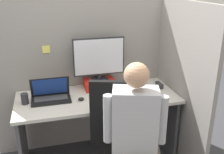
{
  "coord_description": "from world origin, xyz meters",
  "views": [
    {
      "loc": [
        -0.47,
        -1.98,
        1.81
      ],
      "look_at": [
        0.1,
        0.16,
        0.97
      ],
      "focal_mm": 42.0,
      "sensor_mm": 36.0,
      "label": 1
    }
  ],
  "objects_px": {
    "paper_box": "(100,84)",
    "monitor": "(99,58)",
    "carrot_toy": "(108,100)",
    "pen_cup": "(25,99)",
    "person": "(139,132)",
    "office_chair": "(126,145)",
    "stapler": "(159,85)",
    "laptop": "(51,96)"
  },
  "relations": [
    {
      "from": "office_chair",
      "to": "pen_cup",
      "type": "relative_size",
      "value": 10.21
    },
    {
      "from": "paper_box",
      "to": "carrot_toy",
      "type": "bearing_deg",
      "value": -89.12
    },
    {
      "from": "laptop",
      "to": "stapler",
      "type": "xyz_separation_m",
      "value": [
        1.13,
        0.02,
        -0.02
      ]
    },
    {
      "from": "laptop",
      "to": "office_chair",
      "type": "bearing_deg",
      "value": -47.65
    },
    {
      "from": "paper_box",
      "to": "pen_cup",
      "type": "relative_size",
      "value": 3.11
    },
    {
      "from": "office_chair",
      "to": "pen_cup",
      "type": "xyz_separation_m",
      "value": [
        -0.79,
        0.59,
        0.25
      ]
    },
    {
      "from": "paper_box",
      "to": "stapler",
      "type": "xyz_separation_m",
      "value": [
        0.62,
        -0.14,
        -0.02
      ]
    },
    {
      "from": "paper_box",
      "to": "pen_cup",
      "type": "bearing_deg",
      "value": -165.9
    },
    {
      "from": "laptop",
      "to": "person",
      "type": "height_order",
      "value": "person"
    },
    {
      "from": "paper_box",
      "to": "laptop",
      "type": "xyz_separation_m",
      "value": [
        -0.51,
        -0.16,
        -0.0
      ]
    },
    {
      "from": "pen_cup",
      "to": "paper_box",
      "type": "bearing_deg",
      "value": 14.1
    },
    {
      "from": "monitor",
      "to": "stapler",
      "type": "height_order",
      "value": "monitor"
    },
    {
      "from": "monitor",
      "to": "laptop",
      "type": "relative_size",
      "value": 1.44
    },
    {
      "from": "stapler",
      "to": "person",
      "type": "distance_m",
      "value": 0.95
    },
    {
      "from": "paper_box",
      "to": "laptop",
      "type": "height_order",
      "value": "laptop"
    },
    {
      "from": "paper_box",
      "to": "carrot_toy",
      "type": "relative_size",
      "value": 2.5
    },
    {
      "from": "paper_box",
      "to": "person",
      "type": "relative_size",
      "value": 0.25
    },
    {
      "from": "paper_box",
      "to": "monitor",
      "type": "distance_m",
      "value": 0.28
    },
    {
      "from": "laptop",
      "to": "carrot_toy",
      "type": "relative_size",
      "value": 2.89
    },
    {
      "from": "carrot_toy",
      "to": "person",
      "type": "height_order",
      "value": "person"
    },
    {
      "from": "monitor",
      "to": "laptop",
      "type": "bearing_deg",
      "value": -161.98
    },
    {
      "from": "paper_box",
      "to": "office_chair",
      "type": "bearing_deg",
      "value": -86.38
    },
    {
      "from": "paper_box",
      "to": "person",
      "type": "bearing_deg",
      "value": -84.0
    },
    {
      "from": "stapler",
      "to": "office_chair",
      "type": "xyz_separation_m",
      "value": [
        -0.57,
        -0.63,
        -0.22
      ]
    },
    {
      "from": "carrot_toy",
      "to": "pen_cup",
      "type": "distance_m",
      "value": 0.77
    },
    {
      "from": "laptop",
      "to": "office_chair",
      "type": "xyz_separation_m",
      "value": [
        0.56,
        -0.61,
        -0.24
      ]
    },
    {
      "from": "person",
      "to": "carrot_toy",
      "type": "bearing_deg",
      "value": 99.22
    },
    {
      "from": "office_chair",
      "to": "person",
      "type": "relative_size",
      "value": 0.82
    },
    {
      "from": "pen_cup",
      "to": "stapler",
      "type": "bearing_deg",
      "value": 2.0
    },
    {
      "from": "laptop",
      "to": "pen_cup",
      "type": "distance_m",
      "value": 0.24
    },
    {
      "from": "paper_box",
      "to": "office_chair",
      "type": "height_order",
      "value": "office_chair"
    },
    {
      "from": "paper_box",
      "to": "carrot_toy",
      "type": "xyz_separation_m",
      "value": [
        0.01,
        -0.36,
        -0.02
      ]
    },
    {
      "from": "office_chair",
      "to": "carrot_toy",
      "type": "bearing_deg",
      "value": 95.99
    },
    {
      "from": "person",
      "to": "paper_box",
      "type": "bearing_deg",
      "value": 96.0
    },
    {
      "from": "monitor",
      "to": "carrot_toy",
      "type": "bearing_deg",
      "value": -89.13
    },
    {
      "from": "person",
      "to": "laptop",
      "type": "bearing_deg",
      "value": 128.45
    },
    {
      "from": "office_chair",
      "to": "pen_cup",
      "type": "bearing_deg",
      "value": 143.49
    },
    {
      "from": "carrot_toy",
      "to": "office_chair",
      "type": "bearing_deg",
      "value": -84.01
    },
    {
      "from": "pen_cup",
      "to": "office_chair",
      "type": "bearing_deg",
      "value": -36.51
    },
    {
      "from": "person",
      "to": "office_chair",
      "type": "bearing_deg",
      "value": 107.7
    },
    {
      "from": "monitor",
      "to": "stapler",
      "type": "distance_m",
      "value": 0.7
    },
    {
      "from": "stapler",
      "to": "pen_cup",
      "type": "height_order",
      "value": "pen_cup"
    }
  ]
}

